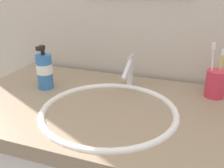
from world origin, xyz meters
TOP-DOWN VIEW (x-y plane):
  - sink_basin at (0.02, -0.05)m, footprint 0.48×0.48m
  - faucet at (0.02, 0.18)m, footprint 0.02×0.14m
  - toothbrush_cup at (0.36, 0.20)m, footprint 0.07×0.07m
  - toothbrush_yellow at (0.36, 0.22)m, footprint 0.01×0.03m
  - toothbrush_white at (0.34, 0.20)m, footprint 0.03×0.02m
  - soap_dispenser at (-0.30, 0.05)m, footprint 0.06×0.06m

SIDE VIEW (x-z plane):
  - sink_basin at x=0.02m, z-range 0.75..0.87m
  - toothbrush_cup at x=0.36m, z-range 0.85..0.96m
  - faucet at x=0.02m, z-range 0.86..0.99m
  - soap_dispenser at x=-0.30m, z-range 0.84..1.02m
  - toothbrush_yellow at x=0.36m, z-range 0.87..1.05m
  - toothbrush_white at x=0.34m, z-range 0.87..1.07m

